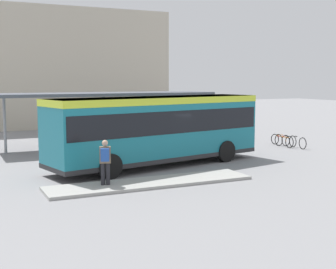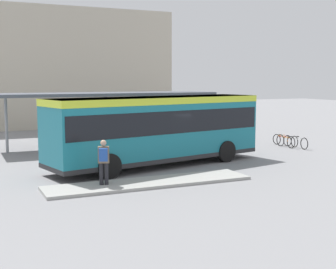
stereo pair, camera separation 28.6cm
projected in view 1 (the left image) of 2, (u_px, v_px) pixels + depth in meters
ground_plane at (158, 166)px, 22.10m from camera, size 120.00×120.00×0.00m
curb_island at (151, 183)px, 18.18m from camera, size 8.19×1.80×0.12m
city_bus at (158, 126)px, 21.89m from camera, size 10.98×4.76×3.25m
pedestrian_waiting at (105, 159)px, 17.41m from camera, size 0.48×0.52×1.70m
bicycle_white at (298, 142)px, 27.75m from camera, size 0.48×1.66×0.72m
bicycle_orange at (284, 141)px, 28.25m from camera, size 0.48×1.73×0.74m
bicycle_red at (280, 140)px, 29.07m from camera, size 0.48×1.54×0.67m
station_shelter at (104, 95)px, 28.04m from camera, size 13.46×3.35×3.27m
potted_planter_near_shelter at (132, 140)px, 25.94m from camera, size 0.97×0.97×1.42m
potted_planter_far_side at (158, 138)px, 27.28m from camera, size 0.82×0.82×1.29m
station_building at (29, 69)px, 42.66m from camera, size 22.60×11.97×10.01m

